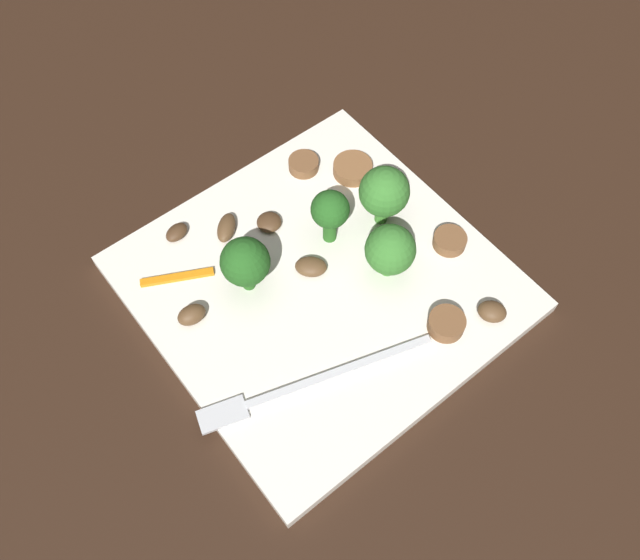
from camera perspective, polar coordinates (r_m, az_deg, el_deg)
The scene contains 18 objects.
ground_plane at distance 0.54m, azimuth -0.00°, elevation -0.67°, with size 1.40×1.40×0.00m, color black.
plate at distance 0.53m, azimuth -0.00°, elevation -0.34°, with size 0.26×0.26×0.01m, color white.
fork at distance 0.49m, azimuth -1.73°, elevation -9.09°, with size 0.18×0.06×0.00m.
broccoli_floret_0 at distance 0.51m, azimuth 6.03°, elevation 2.55°, with size 0.04×0.04×0.05m.
broccoli_floret_1 at distance 0.53m, azimuth 5.51°, elevation 7.48°, with size 0.04×0.04×0.06m.
broccoli_floret_2 at distance 0.52m, azimuth 0.87°, elevation 5.89°, with size 0.03×0.03×0.05m.
broccoli_floret_3 at distance 0.50m, azimuth -6.42°, elevation 1.50°, with size 0.04×0.04×0.05m.
sausage_slice_0 at distance 0.51m, azimuth 10.77°, elevation -3.69°, with size 0.03×0.03×0.01m, color brown.
sausage_slice_1 at distance 0.59m, azimuth 2.82°, elevation 9.51°, with size 0.03×0.03×0.01m, color brown.
sausage_slice_2 at distance 0.59m, azimuth -1.41°, elevation 9.87°, with size 0.03×0.03×0.01m, color brown.
sausage_slice_3 at distance 0.55m, azimuth 11.04°, elevation 3.32°, with size 0.03×0.03×0.01m, color brown.
mushroom_0 at distance 0.55m, azimuth -8.02°, elevation 4.46°, with size 0.03×0.01×0.01m, color brown.
mushroom_1 at distance 0.56m, azimuth -4.28°, elevation 5.03°, with size 0.02×0.02×0.01m, color #4C331E.
mushroom_2 at distance 0.56m, azimuth -12.17°, elevation 4.01°, with size 0.02×0.01×0.01m, color #4C331E.
mushroom_3 at distance 0.52m, azimuth -10.93°, elevation -2.94°, with size 0.02×0.02×0.01m, color brown.
mushroom_4 at distance 0.52m, azimuth 14.51°, elevation -2.63°, with size 0.02×0.02×0.01m, color brown.
mushroom_5 at distance 0.53m, azimuth -1.19°, elevation 0.88°, with size 0.03×0.02×0.01m, color brown.
pepper_strip_1 at distance 0.54m, azimuth -12.12°, elevation 0.23°, with size 0.06×0.01×0.00m, color orange.
Camera 1 is at (0.17, 0.21, 0.47)m, focal length 37.39 mm.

